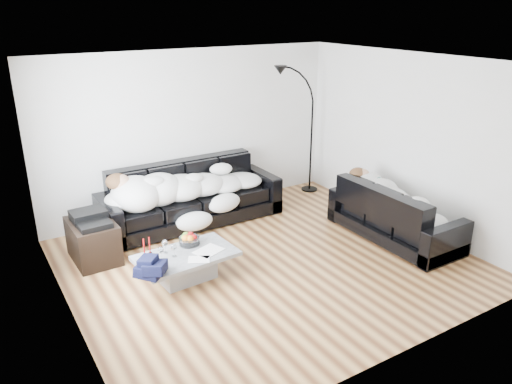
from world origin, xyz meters
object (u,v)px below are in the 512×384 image
wine_glass_a (165,247)px  stereo (90,218)px  coffee_table (187,267)px  shoes (382,235)px  fruit_bowl (189,239)px  sofa_right (395,212)px  wine_glass_b (161,253)px  sleeper_back (192,183)px  candle_left (144,248)px  sleeper_right (397,197)px  floor_lamp (311,137)px  sofa_back (191,194)px  candle_right (150,246)px  wine_glass_c (174,250)px  av_cabinet (93,241)px

wine_glass_a → stereo: bearing=123.3°
coffee_table → wine_glass_a: 0.37m
wine_glass_a → shoes: bearing=-10.7°
fruit_bowl → stereo: (-0.99, 0.91, 0.18)m
sofa_right → wine_glass_b: (-3.40, 0.51, 0.03)m
sleeper_back → shoes: (2.12, -1.97, -0.60)m
sofa_right → candle_left: 3.61m
sleeper_right → coffee_table: 3.16m
sleeper_back → coffee_table: (-0.80, -1.53, -0.48)m
floor_lamp → sleeper_back: bearing=-171.0°
sofa_back → wine_glass_a: sofa_back is taller
sleeper_back → floor_lamp: 2.49m
sleeper_back → shoes: 2.96m
wine_glass_a → sleeper_right: bearing=-11.1°
sofa_right → candle_right: bearing=78.4°
sofa_right → wine_glass_c: size_ratio=12.03×
fruit_bowl → candle_right: (-0.52, 0.01, 0.03)m
sofa_back → sleeper_right: (2.28, -2.07, 0.17)m
coffee_table → floor_lamp: bearing=28.4°
candle_right → av_cabinet: bearing=117.4°
coffee_table → av_cabinet: av_cabinet is taller
coffee_table → shoes: 2.96m
wine_glass_b → wine_glass_c: size_ratio=1.01×
sleeper_right → candle_left: bearing=79.0°
fruit_bowl → floor_lamp: floor_lamp is taller
wine_glass_a → floor_lamp: bearing=24.8°
stereo → coffee_table: bearing=-55.9°
sofa_back → wine_glass_c: bearing=-121.2°
wine_glass_a → candle_left: 0.25m
wine_glass_b → stereo: 1.24m
wine_glass_c → av_cabinet: av_cabinet is taller
sleeper_back → wine_glass_c: 1.81m
sofa_back → stereo: (-1.64, -0.45, 0.15)m
sleeper_back → sleeper_right: size_ratio=1.38×
wine_glass_c → shoes: size_ratio=0.35×
sleeper_right → av_cabinet: 4.26m
sleeper_right → wine_glass_c: size_ratio=10.31×
sofa_back → sleeper_right: sofa_back is taller
wine_glass_c → candle_right: candle_right is taller
wine_glass_b → candle_left: bearing=128.1°
sleeper_back → candle_left: 1.84m
candle_left → shoes: size_ratio=0.49×
sofa_right → wine_glass_c: 3.27m
sofa_back → floor_lamp: (2.45, 0.17, 0.55)m
candle_left → coffee_table: bearing=-24.2°
wine_glass_c → wine_glass_a: bearing=110.9°
fruit_bowl → shoes: 2.88m
coffee_table → sleeper_back: bearing=62.4°
floor_lamp → wine_glass_b: bearing=-150.3°
shoes → wine_glass_c: bearing=-168.0°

